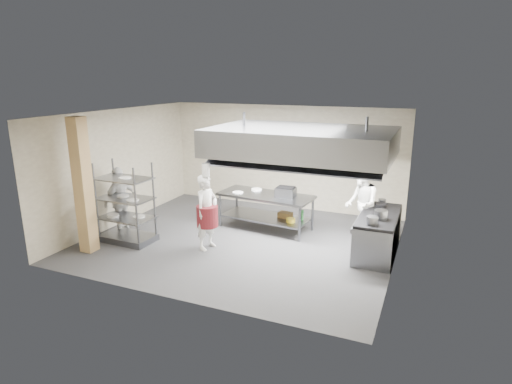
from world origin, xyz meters
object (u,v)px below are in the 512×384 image
at_px(chef_plating, 121,200).
at_px(cooking_range, 378,235).
at_px(island, 266,211).
at_px(pass_rack, 125,203).
at_px(chef_line, 361,204).
at_px(stockpot, 381,215).
at_px(chef_head, 207,212).
at_px(griddle, 286,192).

bearing_deg(chef_plating, cooking_range, 107.35).
bearing_deg(island, cooking_range, -4.36).
bearing_deg(cooking_range, pass_rack, -164.10).
distance_m(pass_rack, chef_line, 5.51).
bearing_deg(chef_line, stockpot, 13.23).
height_order(pass_rack, chef_head, pass_rack).
bearing_deg(pass_rack, island, 39.14).
distance_m(cooking_range, chef_line, 0.88).
distance_m(cooking_range, chef_head, 3.83).
height_order(chef_head, griddle, chef_head).
xyz_separation_m(pass_rack, stockpot, (5.63, 1.28, 0.05)).
distance_m(island, chef_line, 2.43).
xyz_separation_m(pass_rack, chef_plating, (-0.51, 0.43, -0.11)).
relative_size(island, chef_line, 1.30).
xyz_separation_m(chef_line, chef_plating, (-5.60, -1.69, -0.09)).
relative_size(cooking_range, chef_head, 1.17).
height_order(island, pass_rack, pass_rack).
xyz_separation_m(chef_plating, griddle, (3.75, 1.64, 0.19)).
bearing_deg(pass_rack, stockpot, 14.27).
xyz_separation_m(griddle, stockpot, (2.39, -0.79, -0.03)).
bearing_deg(griddle, chef_line, 0.92).
xyz_separation_m(chef_head, stockpot, (3.66, 0.92, 0.14)).
xyz_separation_m(cooking_range, stockpot, (0.06, -0.31, 0.58)).
xyz_separation_m(cooking_range, griddle, (-2.33, 0.49, 0.61)).
xyz_separation_m(island, chef_head, (-0.73, -1.73, 0.40)).
bearing_deg(griddle, chef_head, -127.10).
xyz_separation_m(pass_rack, chef_head, (1.97, 0.35, -0.09)).
height_order(island, griddle, griddle).
height_order(cooking_range, chef_head, chef_head).
relative_size(chef_line, chef_plating, 1.10).
bearing_deg(pass_rack, chef_line, 24.15).
relative_size(chef_plating, griddle, 3.56).
bearing_deg(chef_line, cooking_range, 22.26).
bearing_deg(stockpot, island, 164.56).
distance_m(island, cooking_range, 2.91).
height_order(chef_head, chef_line, chef_line).
bearing_deg(chef_plating, stockpot, 104.44).
distance_m(pass_rack, cooking_range, 5.81).
relative_size(chef_line, stockpot, 6.67).
distance_m(cooking_range, chef_plating, 6.20).
height_order(chef_line, griddle, chef_line).
height_order(pass_rack, griddle, pass_rack).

